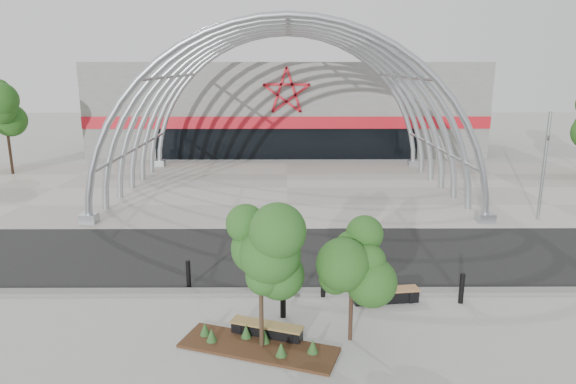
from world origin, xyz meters
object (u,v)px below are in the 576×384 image
(signal_pole, at_px, (544,165))
(bench_1, at_px, (386,296))
(street_tree_1, at_px, (353,257))
(bench_0, at_px, (267,331))
(street_tree_0, at_px, (261,256))
(bollard_2, at_px, (283,300))

(signal_pole, bearing_deg, bench_1, -135.81)
(street_tree_1, relative_size, bench_0, 1.63)
(street_tree_0, height_order, street_tree_1, street_tree_0)
(street_tree_1, xyz_separation_m, bench_0, (-2.42, 0.11, -2.34))
(bench_1, height_order, bollard_2, bollard_2)
(signal_pole, distance_m, bench_1, 13.69)
(signal_pole, height_order, bench_0, signal_pole)
(bench_0, bearing_deg, signal_pole, 40.74)
(street_tree_1, height_order, bench_1, street_tree_1)
(bench_1, distance_m, bollard_2, 3.61)
(street_tree_0, relative_size, street_tree_1, 1.07)
(street_tree_0, xyz_separation_m, bollard_2, (0.59, 1.83, -2.18))
(bench_0, xyz_separation_m, bench_1, (3.91, 2.30, 0.01))
(street_tree_0, distance_m, bench_0, 2.59)
(signal_pole, height_order, street_tree_0, signal_pole)
(street_tree_0, bearing_deg, bollard_2, 71.96)
(street_tree_1, bearing_deg, bench_1, 58.27)
(bench_1, xyz_separation_m, bollard_2, (-3.44, -1.03, 0.34))
(street_tree_1, distance_m, bench_0, 3.37)
(signal_pole, xyz_separation_m, bench_1, (-9.63, -9.36, -2.67))
(bollard_2, bearing_deg, street_tree_1, -35.30)
(bench_0, distance_m, bollard_2, 1.40)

